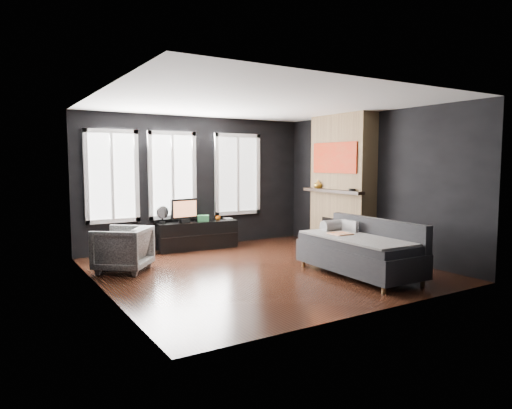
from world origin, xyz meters
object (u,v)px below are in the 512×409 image
media_console (196,235)px  book (224,214)px  monitor (184,209)px  mantel_vase (318,184)px  sofa (358,248)px  armchair (123,247)px  mug (218,217)px

media_console → book: book is taller
monitor → mantel_vase: bearing=-32.8°
sofa → armchair: size_ratio=2.56×
media_console → mantel_vase: size_ratio=9.43×
armchair → mantel_vase: bearing=128.3°
mantel_vase → book: bearing=142.0°
media_console → monitor: size_ratio=2.74×
media_console → mug: size_ratio=15.06×
monitor → sofa: bearing=-73.0°
monitor → mantel_vase: 2.76m
armchair → media_console: bearing=161.5°
armchair → mug: (2.28, 1.11, 0.22)m
armchair → media_console: (1.80, 1.15, -0.12)m
media_console → book: 0.76m
mantel_vase → mug: bearing=146.4°
media_console → mantel_vase: 2.70m
media_console → mug: 0.58m
sofa → book: size_ratio=9.69×
book → mug: bearing=-162.1°
armchair → monitor: size_ratio=1.34×
mug → armchair: bearing=-154.1°
mantel_vase → sofa: bearing=-113.6°
armchair → mantel_vase: size_ratio=4.59×
sofa → armchair: bearing=145.9°
armchair → book: (2.46, 1.17, 0.27)m
monitor → mug: monitor is taller
armchair → mantel_vase: mantel_vase is taller
armchair → mantel_vase: 4.10m
monitor → book: (0.91, 0.02, -0.16)m
sofa → mug: (-0.77, 3.31, 0.18)m
media_console → mantel_vase: (2.20, -1.19, 1.03)m
media_console → armchair: bearing=-144.3°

